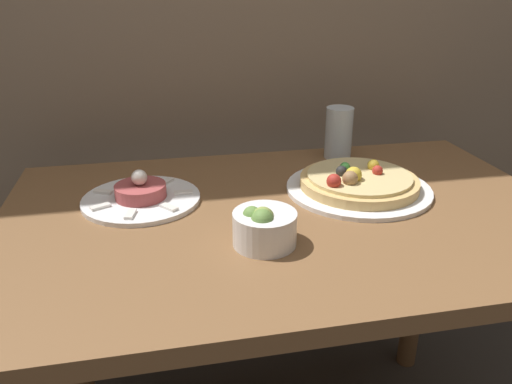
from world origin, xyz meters
name	(u,v)px	position (x,y,z in m)	size (l,w,h in m)	color
dining_table	(286,259)	(0.00, 0.37, 0.65)	(1.16, 0.74, 0.76)	brown
pizza_plate	(358,183)	(0.18, 0.44, 0.78)	(0.32, 0.32, 0.07)	white
tartare_plate	(141,196)	(-0.29, 0.48, 0.78)	(0.25, 0.25, 0.07)	white
small_bowl	(264,227)	(-0.08, 0.24, 0.80)	(0.11, 0.11, 0.08)	white
drinking_glass	(339,133)	(0.22, 0.66, 0.83)	(0.07, 0.07, 0.13)	silver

